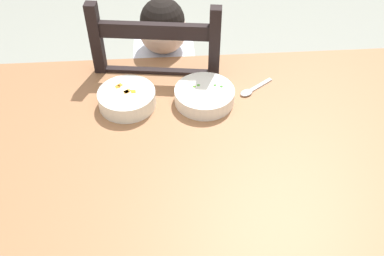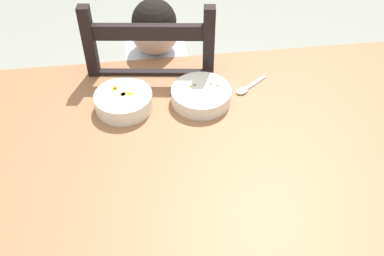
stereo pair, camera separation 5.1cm
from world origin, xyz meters
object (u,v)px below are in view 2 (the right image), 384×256
at_px(bowl_of_peas, 201,95).
at_px(bowl_of_carrots, 124,101).
at_px(spoon, 246,88).
at_px(dining_table, 219,179).
at_px(dining_chair, 159,113).
at_px(child_figure, 158,82).

bearing_deg(bowl_of_peas, bowl_of_carrots, 180.00).
bearing_deg(spoon, dining_table, -115.70).
bearing_deg(dining_table, spoon, 64.30).
relative_size(dining_chair, bowl_of_carrots, 5.76).
relative_size(child_figure, bowl_of_peas, 5.11).
xyz_separation_m(bowl_of_carrots, spoon, (0.39, 0.04, -0.02)).
relative_size(bowl_of_carrots, spoon, 1.43).
bearing_deg(bowl_of_carrots, bowl_of_peas, -0.00).
xyz_separation_m(dining_chair, bowl_of_carrots, (-0.11, -0.29, 0.32)).
bearing_deg(spoon, bowl_of_peas, -165.84).
bearing_deg(spoon, bowl_of_carrots, -174.36).
bearing_deg(child_figure, dining_table, -75.72).
xyz_separation_m(child_figure, bowl_of_peas, (0.12, -0.29, 0.16)).
bearing_deg(spoon, dining_chair, 137.53).
bearing_deg(dining_table, dining_chair, 105.00).
xyz_separation_m(dining_table, dining_chair, (-0.14, 0.54, -0.20)).
bearing_deg(dining_chair, dining_table, -75.00).
height_order(dining_table, bowl_of_carrots, bowl_of_carrots).
relative_size(dining_table, spoon, 12.17).
relative_size(bowl_of_peas, bowl_of_carrots, 1.06).
bearing_deg(dining_table, bowl_of_peas, 94.11).
bearing_deg(bowl_of_peas, child_figure, 112.11).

